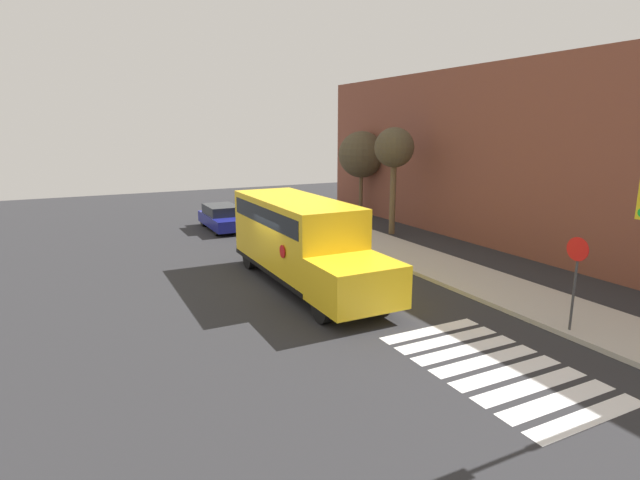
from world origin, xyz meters
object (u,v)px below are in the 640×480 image
school_bus (301,237)px  tree_far_sidewalk (394,150)px  stop_sign (576,272)px  parked_car (223,217)px  tree_near_sidewalk (362,155)px

school_bus → tree_far_sidewalk: bearing=125.5°
school_bus → stop_sign: 9.10m
parked_car → tree_far_sidewalk: (5.38, 7.90, 3.86)m
tree_near_sidewalk → stop_sign: bearing=-14.4°
tree_near_sidewalk → tree_far_sidewalk: tree_far_sidewalk is taller
parked_car → tree_near_sidewalk: (-0.49, 9.48, 3.28)m
stop_sign → tree_far_sidewalk: tree_far_sidewalk is taller
school_bus → tree_near_sidewalk: (-11.64, 9.68, 2.22)m
school_bus → parked_car: 11.20m
stop_sign → parked_car: bearing=-166.6°
school_bus → tree_far_sidewalk: 10.34m
tree_near_sidewalk → tree_far_sidewalk: bearing=-15.1°
tree_near_sidewalk → tree_far_sidewalk: 6.10m
school_bus → parked_car: school_bus is taller
tree_far_sidewalk → school_bus: bearing=-54.5°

